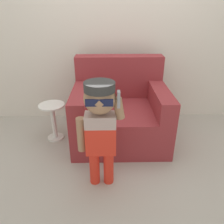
% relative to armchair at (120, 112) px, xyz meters
% --- Properties ---
extents(ground_plane, '(10.00, 10.00, 0.00)m').
position_rel_armchair_xyz_m(ground_plane, '(-0.04, -0.01, -0.34)').
color(ground_plane, '#ADA89E').
extents(wall_back, '(10.00, 0.05, 2.60)m').
position_rel_armchair_xyz_m(wall_back, '(-0.04, 0.61, 0.96)').
color(wall_back, silver).
rests_on(wall_back, ground_plane).
extents(armchair, '(1.10, 0.97, 0.97)m').
position_rel_armchair_xyz_m(armchair, '(0.00, 0.00, 0.00)').
color(armchair, maroon).
rests_on(armchair, ground_plane).
extents(person_child, '(0.41, 0.31, 1.00)m').
position_rel_armchair_xyz_m(person_child, '(-0.21, -0.82, 0.32)').
color(person_child, red).
rests_on(person_child, ground_plane).
extents(side_table, '(0.31, 0.31, 0.47)m').
position_rel_armchair_xyz_m(side_table, '(-0.82, -0.04, -0.06)').
color(side_table, white).
rests_on(side_table, ground_plane).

